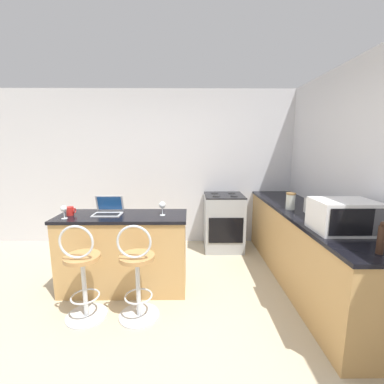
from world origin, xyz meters
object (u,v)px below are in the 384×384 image
at_px(bar_stool_near, 83,275).
at_px(pepper_mill, 381,239).
at_px(storage_jar, 291,201).
at_px(laptop, 108,209).
at_px(stove_range, 223,222).
at_px(wine_glass_tall, 64,209).
at_px(toaster, 316,207).
at_px(mug_red, 70,211).
at_px(microwave, 344,216).
at_px(wine_glass_short, 162,206).
at_px(bar_stool_far, 137,275).

relative_size(bar_stool_near, pepper_mill, 4.02).
bearing_deg(storage_jar, laptop, -174.89).
xyz_separation_m(stove_range, wine_glass_tall, (-1.91, -1.36, 0.56)).
bearing_deg(storage_jar, toaster, -52.51).
xyz_separation_m(storage_jar, mug_red, (-2.61, -0.25, -0.06)).
bearing_deg(stove_range, pepper_mill, -70.02).
xyz_separation_m(bar_stool_near, mug_red, (-0.32, 0.54, 0.50)).
bearing_deg(pepper_mill, microwave, 88.20).
bearing_deg(toaster, wine_glass_short, -179.44).
relative_size(wine_glass_short, storage_jar, 0.76).
xyz_separation_m(wine_glass_short, storage_jar, (1.56, 0.27, -0.01)).
xyz_separation_m(laptop, microwave, (2.35, -0.65, 0.09)).
relative_size(laptop, toaster, 1.26).
relative_size(pepper_mill, mug_red, 2.46).
height_order(toaster, wine_glass_short, toaster).
distance_m(bar_stool_near, mug_red, 0.80).
bearing_deg(bar_stool_near, pepper_mill, -12.64).
height_order(bar_stool_far, laptop, laptop).
distance_m(stove_range, pepper_mill, 2.51).
bearing_deg(mug_red, stove_range, 32.44).
distance_m(microwave, stove_range, 2.08).
bearing_deg(wine_glass_short, stove_range, 54.90).
height_order(microwave, storage_jar, microwave).
distance_m(bar_stool_far, wine_glass_short, 0.80).
distance_m(microwave, toaster, 0.60).
xyz_separation_m(microwave, storage_jar, (-0.15, 0.84, -0.04)).
bearing_deg(bar_stool_far, stove_range, 58.76).
relative_size(bar_stool_near, toaster, 3.93).
xyz_separation_m(microwave, wine_glass_tall, (-2.76, 0.45, -0.04)).
bearing_deg(laptop, wine_glass_tall, -154.31).
distance_m(toaster, pepper_mill, 1.09).
distance_m(microwave, wine_glass_tall, 2.80).
xyz_separation_m(toaster, pepper_mill, (-0.05, -1.08, 0.03)).
distance_m(bar_stool_far, storage_jar, 2.01).
distance_m(bar_stool_far, wine_glass_tall, 1.09).
bearing_deg(toaster, storage_jar, 127.49).
distance_m(stove_range, wine_glass_tall, 2.41).
bearing_deg(wine_glass_tall, storage_jar, 8.64).
distance_m(bar_stool_near, wine_glass_short, 1.06).
height_order(wine_glass_short, storage_jar, storage_jar).
height_order(bar_stool_far, wine_glass_tall, wine_glass_tall).
bearing_deg(storage_jar, pepper_mill, -84.04).
height_order(laptop, stove_range, laptop).
xyz_separation_m(laptop, wine_glass_tall, (-0.42, -0.20, 0.05)).
bearing_deg(pepper_mill, storage_jar, 95.96).
distance_m(toaster, stove_range, 1.59).
distance_m(wine_glass_short, pepper_mill, 2.01).
bearing_deg(microwave, mug_red, 167.96).
bearing_deg(pepper_mill, toaster, 87.21).
distance_m(wine_glass_short, storage_jar, 1.58).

